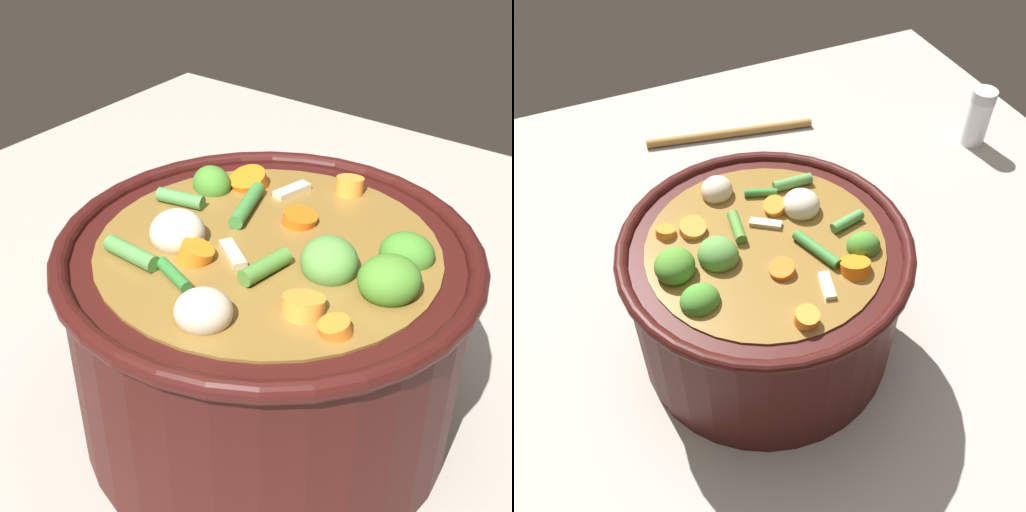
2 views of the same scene
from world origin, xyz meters
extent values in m
plane|color=#9E998E|center=(0.00, 0.00, 0.00)|extent=(1.10, 1.10, 0.00)
cylinder|color=#38110F|center=(0.00, 0.00, 0.07)|extent=(0.26, 0.26, 0.15)
torus|color=#38110F|center=(0.00, 0.00, 0.15)|extent=(0.28, 0.28, 0.01)
cylinder|color=brown|center=(0.00, 0.00, 0.08)|extent=(0.22, 0.22, 0.14)
ellipsoid|color=#44862D|center=(0.08, 0.04, 0.15)|extent=(0.04, 0.04, 0.03)
ellipsoid|color=#46862C|center=(-0.08, 0.04, 0.15)|extent=(0.04, 0.04, 0.03)
ellipsoid|color=#579340|center=(0.05, 0.00, 0.15)|extent=(0.05, 0.05, 0.03)
ellipsoid|color=#4A882B|center=(0.09, 0.00, 0.16)|extent=(0.05, 0.05, 0.03)
cylinder|color=orange|center=(0.00, 0.04, 0.15)|extent=(0.03, 0.03, 0.01)
cylinder|color=orange|center=(0.01, 0.10, 0.15)|extent=(0.03, 0.03, 0.02)
cylinder|color=orange|center=(-0.06, 0.06, 0.15)|extent=(0.03, 0.04, 0.02)
cylinder|color=orange|center=(-0.03, -0.04, 0.15)|extent=(0.03, 0.03, 0.02)
cylinder|color=orange|center=(0.06, -0.04, 0.15)|extent=(0.03, 0.03, 0.02)
cylinder|color=orange|center=(0.08, -0.05, 0.15)|extent=(0.03, 0.03, 0.01)
ellipsoid|color=beige|center=(0.02, -0.08, 0.15)|extent=(0.04, 0.04, 0.03)
ellipsoid|color=beige|center=(-0.05, -0.03, 0.16)|extent=(0.05, 0.05, 0.03)
cylinder|color=#4E8534|center=(0.02, -0.03, 0.15)|extent=(0.02, 0.04, 0.01)
cylinder|color=#4C8C46|center=(-0.08, 0.01, 0.15)|extent=(0.04, 0.02, 0.01)
cylinder|color=#2F7631|center=(-0.02, -0.06, 0.15)|extent=(0.03, 0.02, 0.01)
cylinder|color=#4E8B42|center=(-0.06, -0.06, 0.15)|extent=(0.04, 0.01, 0.01)
cylinder|color=#3C843A|center=(-0.04, 0.03, 0.15)|extent=(0.03, 0.05, 0.01)
cube|color=beige|center=(-0.03, 0.07, 0.15)|extent=(0.02, 0.03, 0.01)
cube|color=beige|center=(-0.01, -0.02, 0.15)|extent=(0.03, 0.02, 0.01)
ellipsoid|color=olive|center=(-0.07, -0.23, 0.01)|extent=(0.07, 0.06, 0.01)
cylinder|color=olive|center=(-0.10, -0.37, 0.01)|extent=(0.25, 0.06, 0.01)
cylinder|color=silver|center=(-0.43, -0.20, 0.04)|extent=(0.03, 0.03, 0.07)
cylinder|color=#B7B7BC|center=(-0.43, -0.20, 0.08)|extent=(0.04, 0.04, 0.02)
camera|label=1|loc=(0.23, -0.32, 0.40)|focal=51.25mm
camera|label=2|loc=(0.15, 0.36, 0.55)|focal=42.14mm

